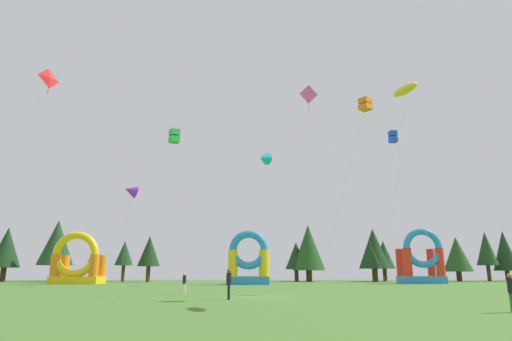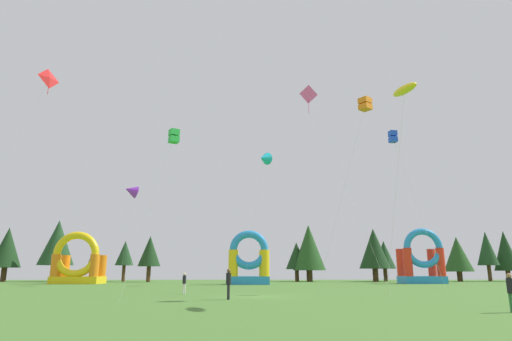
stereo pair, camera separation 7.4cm
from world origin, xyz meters
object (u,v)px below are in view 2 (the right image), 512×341
(kite_blue_box, at_px, (393,137))
(kite_purple_delta, at_px, (131,191))
(kite_cyan_delta, at_px, (264,158))
(person_midfield, at_px, (184,281))
(kite_orange_box, at_px, (365,105))
(kite_red_diamond, at_px, (50,79))
(kite_green_box, at_px, (174,137))
(inflatable_blue_arch, at_px, (422,263))
(person_near_camera, at_px, (511,289))
(person_left_edge, at_px, (229,281))
(inflatable_orange_dome, at_px, (77,265))
(kite_yellow_parafoil, at_px, (404,90))
(inflatable_red_slide, at_px, (249,264))
(kite_pink_diamond, at_px, (308,97))

(kite_blue_box, bearing_deg, kite_purple_delta, 143.68)
(kite_cyan_delta, xyz_separation_m, person_midfield, (-7.10, -20.60, -15.10))
(kite_blue_box, bearing_deg, kite_orange_box, -123.55)
(kite_cyan_delta, xyz_separation_m, kite_red_diamond, (-17.05, -24.50, -0.55))
(kite_green_box, xyz_separation_m, inflatable_blue_arch, (29.33, 36.49, -6.66))
(kite_red_diamond, xyz_separation_m, person_midfield, (9.95, 3.90, -14.55))
(kite_red_diamond, bearing_deg, kite_orange_box, -4.77)
(person_near_camera, relative_size, person_left_edge, 0.88)
(kite_purple_delta, bearing_deg, kite_red_diamond, -90.85)
(kite_cyan_delta, bearing_deg, inflatable_orange_dome, 164.68)
(kite_yellow_parafoil, xyz_separation_m, kite_blue_box, (3.35, 11.55, 0.87))
(person_midfield, bearing_deg, inflatable_red_slide, -66.84)
(kite_purple_delta, xyz_separation_m, inflatable_red_slide, (14.82, 4.65, -8.92))
(inflatable_red_slide, bearing_deg, person_near_camera, -75.29)
(kite_orange_box, bearing_deg, kite_yellow_parafoil, -83.20)
(kite_green_box, bearing_deg, kite_pink_diamond, 43.20)
(person_near_camera, bearing_deg, kite_red_diamond, -131.80)
(kite_purple_delta, height_order, kite_blue_box, kite_blue_box)
(kite_green_box, relative_size, inflatable_blue_arch, 1.32)
(kite_purple_delta, bearing_deg, inflatable_blue_arch, 11.18)
(kite_pink_diamond, distance_m, person_left_edge, 17.51)
(kite_blue_box, bearing_deg, kite_pink_diamond, -177.92)
(kite_pink_diamond, relative_size, inflatable_blue_arch, 2.20)
(kite_blue_box, relative_size, person_midfield, 8.35)
(person_near_camera, relative_size, person_midfield, 1.02)
(inflatable_red_slide, xyz_separation_m, inflatable_blue_arch, (24.35, 3.09, 0.31))
(inflatable_orange_dome, bearing_deg, kite_yellow_parafoil, -50.71)
(person_midfield, bearing_deg, kite_purple_delta, -28.77)
(kite_yellow_parafoil, height_order, kite_pink_diamond, kite_pink_diamond)
(kite_purple_delta, distance_m, inflatable_orange_dome, 14.76)
(kite_red_diamond, height_order, person_midfield, kite_red_diamond)
(person_near_camera, distance_m, inflatable_blue_arch, 45.15)
(kite_pink_diamond, distance_m, inflatable_blue_arch, 36.27)
(person_midfield, xyz_separation_m, inflatable_red_slide, (5.22, 24.35, 1.63))
(kite_cyan_delta, bearing_deg, inflatable_red_slide, 116.62)
(kite_cyan_delta, bearing_deg, person_left_edge, -97.39)
(kite_yellow_parafoil, relative_size, person_left_edge, 6.76)
(kite_cyan_delta, bearing_deg, kite_green_box, -103.03)
(kite_purple_delta, bearing_deg, person_left_edge, -63.49)
(kite_orange_box, bearing_deg, kite_green_box, -165.61)
(kite_orange_box, relative_size, kite_cyan_delta, 0.80)
(kite_pink_diamond, height_order, kite_blue_box, kite_pink_diamond)
(kite_cyan_delta, relative_size, kite_blue_box, 1.29)
(kite_yellow_parafoil, relative_size, kite_green_box, 1.24)
(kite_red_diamond, relative_size, inflatable_orange_dome, 2.31)
(person_left_edge, bearing_deg, kite_orange_box, -74.23)
(person_near_camera, xyz_separation_m, person_left_edge, (-12.11, 8.79, 0.13))
(kite_orange_box, xyz_separation_m, kite_red_diamond, (-22.84, 1.90, 2.46))
(kite_red_diamond, bearing_deg, kite_green_box, -26.81)
(kite_orange_box, height_order, kite_yellow_parafoil, kite_orange_box)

